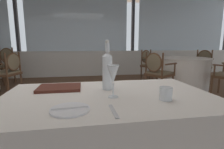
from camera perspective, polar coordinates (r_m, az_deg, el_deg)
The scene contains 16 objects.
ground_plane at distance 2.45m, azimuth -11.69°, elevation -16.22°, with size 15.28×15.28×0.00m, color brown.
window_wall_far at distance 5.92m, azimuth -11.03°, elevation 10.91°, with size 11.76×0.14×2.99m.
foreground_table at distance 1.28m, azimuth -1.05°, elevation -23.00°, with size 1.35×0.83×0.75m.
side_plate at distance 0.89m, azimuth -13.76°, elevation -11.21°, with size 0.19×0.19×0.01m, color white.
butter_knife at distance 0.88m, azimuth -13.77°, elevation -10.89°, with size 0.18×0.02×0.00m, color silver.
dinner_fork at distance 0.85m, azimuth 0.53°, elevation -12.01°, with size 0.17×0.02×0.00m, color silver.
water_bottle at distance 1.22m, azimuth -1.57°, elevation 1.62°, with size 0.07×0.07×0.35m.
wine_glass at distance 1.04m, azimuth 0.38°, elevation -0.15°, with size 0.07×0.07×0.20m.
water_tumbler at distance 1.05m, azimuth 17.41°, elevation -6.04°, with size 0.07×0.07×0.08m, color white.
menu_book at distance 1.31m, azimuth -16.98°, elevation -4.20°, with size 0.30×0.22×0.02m, color #512319.
background_table_0 at distance 4.60m, azimuth 22.36°, elevation 0.53°, with size 1.24×1.24×0.75m.
dining_chair_0_0 at distance 5.15m, azimuth 12.25°, elevation 3.92°, with size 0.65×0.63×0.92m.
dining_chair_0_1 at distance 3.70m, azimuth 14.79°, elevation 1.43°, with size 0.63×0.65×0.91m.
dining_chair_0_3 at distance 5.52m, azimuth 27.67°, elevation 3.31°, with size 0.63×0.65×0.92m.
dining_chair_1_0 at distance 4.29m, azimuth -31.06°, elevation 1.41°, with size 0.59×0.63×0.90m.
dining_chair_1_1 at distance 5.60m, azimuth -32.17°, elevation 3.40°, with size 0.63×0.59×0.99m.
Camera 1 is at (0.10, -2.20, 1.07)m, focal length 27.57 mm.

